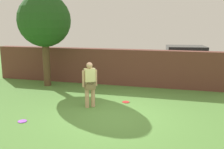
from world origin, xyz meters
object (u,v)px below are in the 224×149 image
object	(u,v)px
person	(90,83)
frisbee_red	(126,102)
tree	(44,21)
car	(185,62)
frisbee_purple	(22,121)

from	to	relation	value
person	frisbee_red	xyz separation A→B (m)	(1.12, 0.85, -0.89)
tree	car	distance (m)	7.61
tree	person	xyz separation A→B (m)	(3.03, -2.45, -2.12)
tree	car	bearing A→B (deg)	28.99
person	tree	bearing A→B (deg)	-74.67
frisbee_purple	car	bearing A→B (deg)	57.75
person	frisbee_purple	distance (m)	2.54
frisbee_red	frisbee_purple	size ratio (longest dim) A/B	1.00
tree	frisbee_red	xyz separation A→B (m)	(4.15, -1.59, -3.01)
car	frisbee_red	size ratio (longest dim) A/B	16.29
frisbee_red	car	bearing A→B (deg)	66.49
car	person	bearing A→B (deg)	52.61
car	frisbee_red	xyz separation A→B (m)	(-2.23, -5.13, -0.85)
car	frisbee_red	bearing A→B (deg)	58.38
frisbee_purple	frisbee_red	bearing A→B (deg)	44.71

